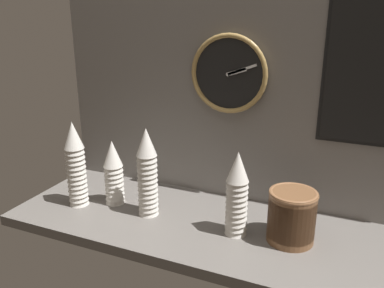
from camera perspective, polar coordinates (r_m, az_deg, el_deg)
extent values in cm
cube|color=slate|center=(157.56, 3.33, -11.78)|extent=(160.00, 56.00, 4.00)
cube|color=slate|center=(163.08, 6.99, 9.61)|extent=(160.00, 3.00, 105.00)
cone|color=white|center=(172.90, -10.74, -6.41)|extent=(7.99, 7.99, 10.95)
cone|color=white|center=(172.06, -10.78, -5.79)|extent=(7.99, 7.99, 10.95)
cone|color=white|center=(171.24, -10.83, -5.17)|extent=(7.99, 7.99, 10.95)
cone|color=white|center=(170.44, -10.87, -4.54)|extent=(7.99, 7.99, 10.95)
cone|color=white|center=(169.65, -10.91, -3.90)|extent=(7.99, 7.99, 10.95)
cone|color=white|center=(168.89, -10.95, -3.26)|extent=(7.99, 7.99, 10.95)
cone|color=white|center=(168.16, -10.99, -2.62)|extent=(7.99, 7.99, 10.95)
cone|color=white|center=(167.44, -11.03, -1.96)|extent=(7.99, 7.99, 10.95)
cone|color=white|center=(166.74, -11.08, -1.31)|extent=(7.99, 7.99, 10.95)
cone|color=white|center=(161.90, -6.15, -7.97)|extent=(7.99, 7.99, 10.95)
cone|color=white|center=(161.00, -6.17, -7.32)|extent=(7.99, 7.99, 10.95)
cone|color=white|center=(160.12, -6.20, -6.67)|extent=(7.99, 7.99, 10.95)
cone|color=white|center=(159.26, -6.22, -6.00)|extent=(7.99, 7.99, 10.95)
cone|color=white|center=(158.42, -6.25, -5.33)|extent=(7.99, 7.99, 10.95)
cone|color=white|center=(157.61, -6.28, -4.65)|extent=(7.99, 7.99, 10.95)
cone|color=white|center=(156.82, -6.30, -3.97)|extent=(7.99, 7.99, 10.95)
cone|color=white|center=(156.05, -6.33, -3.27)|extent=(7.99, 7.99, 10.95)
cone|color=white|center=(155.30, -6.35, -2.57)|extent=(7.99, 7.99, 10.95)
cone|color=white|center=(154.58, -6.38, -1.87)|extent=(7.99, 7.99, 10.95)
cone|color=white|center=(153.88, -6.41, -1.15)|extent=(7.99, 7.99, 10.95)
cone|color=white|center=(153.21, -6.44, -0.44)|extent=(7.99, 7.99, 10.95)
cone|color=white|center=(152.56, -6.46, 0.29)|extent=(7.99, 7.99, 10.95)
cone|color=white|center=(148.84, 6.18, -10.51)|extent=(7.99, 7.99, 10.95)
cone|color=white|center=(147.86, 6.21, -9.82)|extent=(7.99, 7.99, 10.95)
cone|color=white|center=(146.90, 6.24, -9.12)|extent=(7.99, 7.99, 10.95)
cone|color=white|center=(145.97, 6.27, -8.41)|extent=(7.99, 7.99, 10.95)
cone|color=white|center=(145.06, 6.30, -7.69)|extent=(7.99, 7.99, 10.95)
cone|color=white|center=(144.17, 6.33, -6.96)|extent=(7.99, 7.99, 10.95)
cone|color=white|center=(143.30, 6.35, -6.22)|extent=(7.99, 7.99, 10.95)
cone|color=white|center=(142.46, 6.38, -5.48)|extent=(7.99, 7.99, 10.95)
cone|color=white|center=(141.64, 6.41, -4.72)|extent=(7.99, 7.99, 10.95)
cone|color=white|center=(140.85, 6.44, -3.96)|extent=(7.99, 7.99, 10.95)
cone|color=white|center=(140.08, 6.47, -3.19)|extent=(7.99, 7.99, 10.95)
cone|color=white|center=(175.00, -15.66, -6.48)|extent=(7.99, 7.99, 10.95)
cone|color=white|center=(174.17, -15.71, -5.87)|extent=(7.99, 7.99, 10.95)
cone|color=white|center=(173.36, -15.77, -5.26)|extent=(7.99, 7.99, 10.95)
cone|color=white|center=(172.56, -15.83, -4.64)|extent=(7.99, 7.99, 10.95)
cone|color=white|center=(171.79, -15.89, -4.01)|extent=(7.99, 7.99, 10.95)
cone|color=white|center=(171.04, -15.95, -3.38)|extent=(7.99, 7.99, 10.95)
cone|color=white|center=(170.31, -16.01, -2.74)|extent=(7.99, 7.99, 10.95)
cone|color=white|center=(169.61, -16.07, -2.10)|extent=(7.99, 7.99, 10.95)
cone|color=white|center=(168.92, -16.13, -1.45)|extent=(7.99, 7.99, 10.95)
cone|color=white|center=(168.25, -16.20, -0.79)|extent=(7.99, 7.99, 10.95)
cone|color=white|center=(167.61, -16.26, -0.14)|extent=(7.99, 7.99, 10.95)
cone|color=white|center=(166.99, -16.32, 0.53)|extent=(7.99, 7.99, 10.95)
cone|color=white|center=(166.40, -16.38, 1.20)|extent=(7.99, 7.99, 10.95)
cylinder|color=brown|center=(149.81, 13.62, -12.14)|extent=(16.38, 16.38, 4.68)
cylinder|color=brown|center=(148.66, 13.69, -11.37)|extent=(16.38, 16.38, 4.68)
cylinder|color=brown|center=(147.54, 13.76, -10.59)|extent=(16.38, 16.38, 4.68)
cylinder|color=brown|center=(146.44, 13.83, -9.80)|extent=(16.38, 16.38, 4.68)
cylinder|color=brown|center=(145.37, 13.90, -9.00)|extent=(16.38, 16.38, 4.68)
cylinder|color=brown|center=(144.34, 13.97, -8.18)|extent=(16.38, 16.38, 4.68)
cylinder|color=brown|center=(143.33, 14.04, -7.35)|extent=(16.38, 16.38, 4.68)
torus|color=#946542|center=(142.63, 14.09, -6.76)|extent=(16.76, 16.76, 1.69)
cylinder|color=black|center=(161.84, 5.23, 9.79)|extent=(30.61, 1.80, 30.61)
torus|color=#AD894C|center=(161.09, 5.13, 9.75)|extent=(31.37, 1.98, 31.37)
cube|color=white|center=(159.34, 6.35, 10.05)|extent=(7.70, 0.60, 3.70)
cube|color=white|center=(158.65, 7.04, 10.32)|extent=(11.52, 0.60, 5.10)
cylinder|color=white|center=(160.63, 5.08, 9.73)|extent=(1.53, 0.60, 1.53)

